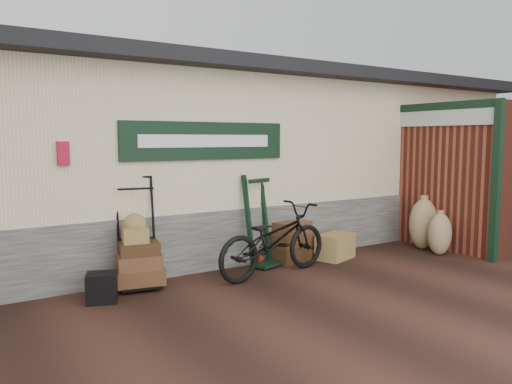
% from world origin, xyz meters
% --- Properties ---
extents(ground, '(80.00, 80.00, 0.00)m').
position_xyz_m(ground, '(0.00, 0.00, 0.00)').
color(ground, black).
rests_on(ground, ground).
extents(station_building, '(14.40, 4.10, 3.20)m').
position_xyz_m(station_building, '(-0.01, 2.74, 1.61)').
color(station_building, '#4C4C47').
rests_on(station_building, ground).
extents(brick_outbuilding, '(1.71, 4.51, 2.62)m').
position_xyz_m(brick_outbuilding, '(4.70, 1.19, 1.30)').
color(brick_outbuilding, maroon).
rests_on(brick_outbuilding, ground).
extents(porter_trolley, '(0.85, 0.70, 1.51)m').
position_xyz_m(porter_trolley, '(-1.42, 0.85, 0.75)').
color(porter_trolley, black).
rests_on(porter_trolley, ground).
extents(green_barrow, '(0.62, 0.57, 1.43)m').
position_xyz_m(green_barrow, '(0.54, 0.85, 0.71)').
color(green_barrow, black).
rests_on(green_barrow, ground).
extents(suitcase_stack, '(0.81, 0.59, 0.65)m').
position_xyz_m(suitcase_stack, '(1.17, 0.85, 0.32)').
color(suitcase_stack, '#3B2612').
rests_on(suitcase_stack, ground).
extents(wicker_hamper, '(0.74, 0.59, 0.42)m').
position_xyz_m(wicker_hamper, '(1.85, 0.54, 0.21)').
color(wicker_hamper, olive).
rests_on(wicker_hamper, ground).
extents(black_trunk, '(0.44, 0.41, 0.36)m').
position_xyz_m(black_trunk, '(-2.03, 0.44, 0.18)').
color(black_trunk, black).
rests_on(black_trunk, ground).
extents(bicycle, '(0.93, 2.06, 1.16)m').
position_xyz_m(bicycle, '(0.42, 0.29, 0.58)').
color(bicycle, black).
rests_on(bicycle, ground).
extents(burlap_sack_left, '(0.67, 0.60, 0.91)m').
position_xyz_m(burlap_sack_left, '(3.69, 0.25, 0.46)').
color(burlap_sack_left, '#91724E').
rests_on(burlap_sack_left, ground).
extents(burlap_sack_right, '(0.53, 0.47, 0.72)m').
position_xyz_m(burlap_sack_right, '(3.54, -0.22, 0.36)').
color(burlap_sack_right, '#91724E').
rests_on(burlap_sack_right, ground).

